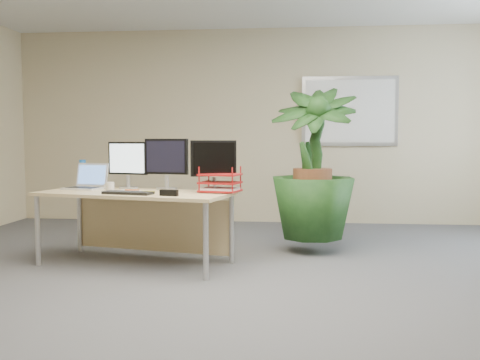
# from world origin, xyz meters

# --- Properties ---
(floor) EXTENTS (8.00, 8.00, 0.00)m
(floor) POSITION_xyz_m (0.00, 0.00, 0.00)
(floor) COLOR #48494D
(floor) RESTS_ON ground
(back_wall) EXTENTS (7.00, 0.04, 2.70)m
(back_wall) POSITION_xyz_m (0.00, 4.00, 1.35)
(back_wall) COLOR #C7B78D
(back_wall) RESTS_ON floor
(whiteboard) EXTENTS (1.30, 0.04, 0.95)m
(whiteboard) POSITION_xyz_m (1.20, 3.97, 1.55)
(whiteboard) COLOR silver
(whiteboard) RESTS_ON back_wall
(desk) EXTENTS (1.89, 1.11, 0.68)m
(desk) POSITION_xyz_m (-1.00, 1.39, 0.54)
(desk) COLOR #D7B87F
(desk) RESTS_ON floor
(floor_plant) EXTENTS (1.00, 1.00, 1.50)m
(floor_plant) POSITION_xyz_m (0.64, 2.02, 0.75)
(floor_plant) COLOR #163A15
(floor_plant) RESTS_ON floor
(monitor_left) EXTENTS (0.41, 0.19, 0.46)m
(monitor_left) POSITION_xyz_m (-1.18, 1.60, 0.94)
(monitor_left) COLOR #B3B3B8
(monitor_left) RESTS_ON desk
(monitor_right) EXTENTS (0.44, 0.20, 0.49)m
(monitor_right) POSITION_xyz_m (-0.77, 1.52, 0.96)
(monitor_right) COLOR #B3B3B8
(monitor_right) RESTS_ON desk
(monitor_dark) EXTENTS (0.41, 0.20, 0.47)m
(monitor_dark) POSITION_xyz_m (-0.29, 1.37, 0.95)
(monitor_dark) COLOR #B3B3B8
(monitor_dark) RESTS_ON desk
(laptop) EXTENTS (0.41, 0.37, 0.25)m
(laptop) POSITION_xyz_m (-1.57, 1.54, 0.74)
(laptop) COLOR white
(laptop) RESTS_ON desk
(keyboard) EXTENTS (0.47, 0.24, 0.02)m
(keyboard) POSITION_xyz_m (-1.02, 1.08, 0.69)
(keyboard) COLOR black
(keyboard) RESTS_ON desk
(coffee_mug) EXTENTS (0.11, 0.08, 0.09)m
(coffee_mug) POSITION_xyz_m (-1.27, 1.32, 0.72)
(coffee_mug) COLOR silver
(coffee_mug) RESTS_ON desk
(spiral_notebook) EXTENTS (0.33, 0.31, 0.01)m
(spiral_notebook) POSITION_xyz_m (-1.06, 1.27, 0.69)
(spiral_notebook) COLOR white
(spiral_notebook) RESTS_ON desk
(orange_pen) EXTENTS (0.14, 0.01, 0.01)m
(orange_pen) POSITION_xyz_m (-1.05, 1.31, 0.70)
(orange_pen) COLOR #DB5318
(orange_pen) RESTS_ON spiral_notebook
(yellow_highlighter) EXTENTS (0.13, 0.04, 0.02)m
(yellow_highlighter) POSITION_xyz_m (-0.87, 1.22, 0.69)
(yellow_highlighter) COLOR yellow
(yellow_highlighter) RESTS_ON desk
(water_bottle) EXTENTS (0.07, 0.07, 0.28)m
(water_bottle) POSITION_xyz_m (-1.68, 1.71, 0.81)
(water_bottle) COLOR white
(water_bottle) RESTS_ON desk
(letter_tray) EXTENTS (0.40, 0.33, 0.16)m
(letter_tray) POSITION_xyz_m (-0.22, 1.32, 0.75)
(letter_tray) COLOR #A21314
(letter_tray) RESTS_ON desk
(stapler) EXTENTS (0.17, 0.08, 0.05)m
(stapler) POSITION_xyz_m (-0.62, 0.97, 0.71)
(stapler) COLOR black
(stapler) RESTS_ON desk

